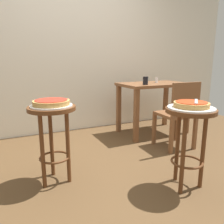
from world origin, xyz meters
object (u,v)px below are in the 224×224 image
serving_plate_foreground (191,108)px  wooden_chair (179,113)px  dining_table (153,92)px  pizza_server_knife (196,101)px  pizza_foreground (191,104)px  stool_middle (53,126)px  cup_near_edge (145,81)px  condiment_shaker (156,80)px  stool_foreground (189,129)px  pizza_middle (51,102)px  serving_plate_middle (52,106)px

serving_plate_foreground → wooden_chair: bearing=53.6°
dining_table → pizza_server_knife: pizza_server_knife is taller
pizza_foreground → stool_middle: size_ratio=0.40×
stool_middle → cup_near_edge: (1.40, 0.67, 0.30)m
condiment_shaker → pizza_server_knife: 1.60m
stool_foreground → dining_table: 1.56m
wooden_chair → stool_middle: bearing=-174.5°
dining_table → pizza_server_knife: 1.56m
dining_table → wooden_chair: size_ratio=1.18×
cup_near_edge → pizza_middle: bearing=-154.6°
serving_plate_foreground → dining_table: dining_table is taller
stool_middle → cup_near_edge: cup_near_edge is taller
pizza_middle → pizza_server_knife: bearing=-30.0°
cup_near_edge → pizza_server_knife: (-0.35, -1.27, -0.06)m
pizza_server_knife → cup_near_edge: bearing=30.1°
serving_plate_middle → condiment_shaker: condiment_shaker is taller
dining_table → condiment_shaker: condiment_shaker is taller
serving_plate_middle → pizza_server_knife: 1.21m
stool_foreground → condiment_shaker: bearing=63.9°
stool_middle → serving_plate_middle: bearing=-90.0°
cup_near_edge → wooden_chair: cup_near_edge is taller
wooden_chair → pizza_server_knife: wooden_chair is taller
serving_plate_foreground → condiment_shaker: condiment_shaker is taller
pizza_foreground → dining_table: bearing=65.7°
pizza_foreground → cup_near_edge: cup_near_edge is taller
condiment_shaker → stool_middle: bearing=-153.9°
stool_foreground → wooden_chair: 0.92m
wooden_chair → pizza_foreground: bearing=-126.4°
pizza_middle → dining_table: (1.66, 0.83, -0.11)m
stool_foreground → pizza_server_knife: 0.24m
pizza_foreground → dining_table: dining_table is taller
serving_plate_foreground → pizza_middle: bearing=150.1°
dining_table → condiment_shaker: 0.19m
serving_plate_foreground → stool_foreground: bearing=135.0°
stool_foreground → pizza_middle: 1.20m
stool_middle → pizza_middle: 0.21m
stool_middle → condiment_shaker: size_ratio=8.70×
stool_middle → condiment_shaker: (1.72, 0.84, 0.28)m
stool_foreground → dining_table: size_ratio=0.71×
condiment_shaker → pizza_foreground: bearing=-116.1°
stool_middle → dining_table: 1.86m
serving_plate_middle → serving_plate_foreground: bearing=-29.9°
serving_plate_foreground → pizza_middle: (-1.02, 0.59, 0.03)m
serving_plate_middle → wooden_chair: size_ratio=0.42×
stool_middle → wooden_chair: size_ratio=0.83×
cup_near_edge → condiment_shaker: size_ratio=1.38×
serving_plate_foreground → stool_middle: serving_plate_foreground is taller
stool_middle → pizza_foreground: bearing=-29.9°
serving_plate_middle → stool_middle: bearing=90.0°
serving_plate_foreground → dining_table: size_ratio=0.38×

